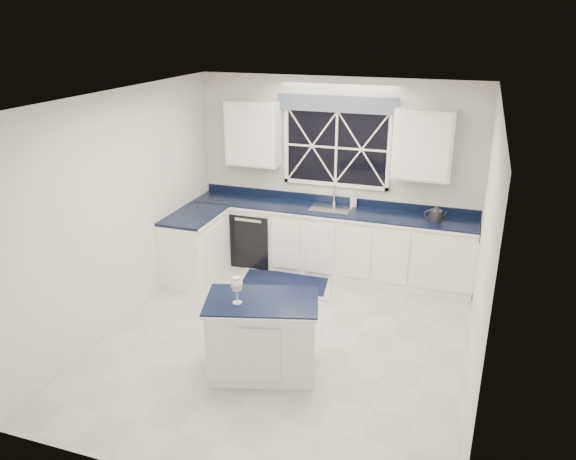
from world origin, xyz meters
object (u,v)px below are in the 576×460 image
(dishwasher, at_px, (257,235))
(faucet, at_px, (334,194))
(soap_bottle, at_px, (353,200))
(wine_glass, at_px, (237,285))
(kettle, at_px, (436,214))
(island, at_px, (262,336))

(dishwasher, bearing_deg, faucet, 10.02)
(faucet, distance_m, soap_bottle, 0.29)
(wine_glass, relative_size, soap_bottle, 1.50)
(soap_bottle, bearing_deg, kettle, -11.99)
(dishwasher, relative_size, kettle, 2.88)
(island, height_order, kettle, kettle)
(soap_bottle, bearing_deg, wine_glass, -99.40)
(kettle, bearing_deg, soap_bottle, 166.47)
(kettle, distance_m, wine_glass, 3.17)
(faucet, distance_m, island, 2.88)
(island, bearing_deg, wine_glass, -162.44)
(soap_bottle, bearing_deg, island, -95.77)
(faucet, bearing_deg, kettle, -8.70)
(island, bearing_deg, dishwasher, 97.08)
(island, distance_m, soap_bottle, 2.90)
(dishwasher, relative_size, wine_glass, 2.95)
(faucet, relative_size, wine_glass, 1.09)
(dishwasher, relative_size, soap_bottle, 4.43)
(dishwasher, bearing_deg, wine_glass, -72.02)
(faucet, bearing_deg, wine_glass, -94.16)
(wine_glass, bearing_deg, soap_bottle, 80.60)
(dishwasher, distance_m, wine_glass, 2.94)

